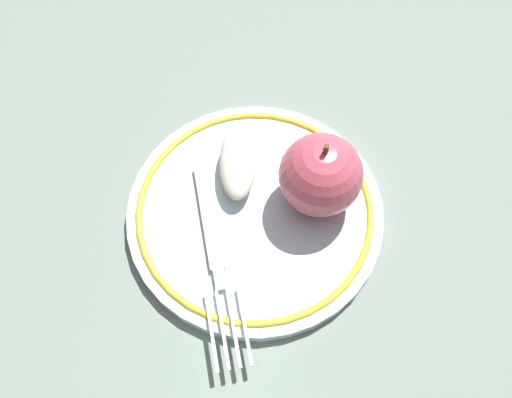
{
  "coord_description": "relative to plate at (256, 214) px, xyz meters",
  "views": [
    {
      "loc": [
        0.07,
        0.19,
        0.42
      ],
      "look_at": [
        -0.02,
        0.0,
        0.03
      ],
      "focal_mm": 40.0,
      "sensor_mm": 36.0,
      "label": 1
    }
  ],
  "objects": [
    {
      "name": "plate",
      "position": [
        0.0,
        0.0,
        0.0
      ],
      "size": [
        0.21,
        0.21,
        0.01
      ],
      "color": "silver",
      "rests_on": "ground_plane"
    },
    {
      "name": "apple_red_whole",
      "position": [
        -0.05,
        0.01,
        0.04
      ],
      "size": [
        0.06,
        0.06,
        0.07
      ],
      "color": "#C24B60",
      "rests_on": "plate"
    },
    {
      "name": "fork",
      "position": [
        0.04,
        0.02,
        0.01
      ],
      "size": [
        0.06,
        0.17,
        0.0
      ],
      "rotation": [
        0.0,
        0.0,
        1.32
      ],
      "color": "silver",
      "rests_on": "plate"
    },
    {
      "name": "apple_slice_front",
      "position": [
        -0.0,
        -0.04,
        0.02
      ],
      "size": [
        0.06,
        0.07,
        0.02
      ],
      "primitive_type": "ellipsoid",
      "rotation": [
        0.0,
        0.0,
        4.28
      ],
      "color": "silver",
      "rests_on": "plate"
    },
    {
      "name": "ground_plane",
      "position": [
        0.02,
        -0.0,
        -0.01
      ],
      "size": [
        2.0,
        2.0,
        0.0
      ],
      "primitive_type": "plane",
      "color": "slate"
    }
  ]
}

